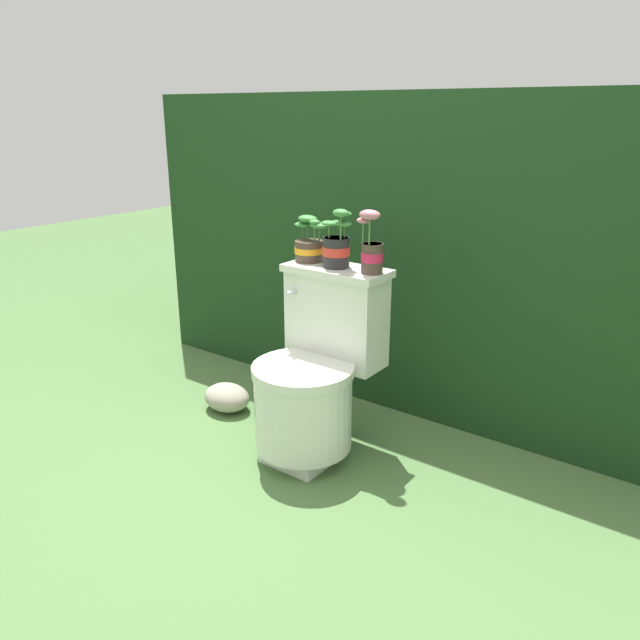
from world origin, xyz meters
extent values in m
plane|color=#4C703D|center=(0.00, 0.00, 0.00)|extent=(12.00, 12.00, 0.00)
cube|color=#193819|center=(0.00, 1.11, 0.73)|extent=(2.83, 1.09, 1.46)
cube|color=silver|center=(0.02, -0.04, 0.03)|extent=(0.26, 0.28, 0.06)
cylinder|color=silver|center=(0.02, -0.04, 0.22)|extent=(0.40, 0.40, 0.32)
cylinder|color=silver|center=(0.02, -0.04, 0.40)|extent=(0.41, 0.41, 0.04)
cube|color=silver|center=(0.02, 0.19, 0.55)|extent=(0.41, 0.18, 0.38)
cube|color=silver|center=(0.02, 0.19, 0.76)|extent=(0.44, 0.21, 0.03)
cylinder|color=silver|center=(-0.13, 0.07, 0.67)|extent=(0.02, 0.05, 0.02)
cylinder|color=#47382D|center=(-0.13, 0.21, 0.82)|extent=(0.12, 0.12, 0.09)
cylinder|color=orange|center=(-0.13, 0.21, 0.82)|extent=(0.12, 0.12, 0.03)
cylinder|color=#332319|center=(-0.13, 0.21, 0.85)|extent=(0.11, 0.11, 0.01)
cylinder|color=#4C753D|center=(-0.10, 0.20, 0.90)|extent=(0.01, 0.01, 0.08)
ellipsoid|color=#387F38|center=(-0.10, 0.20, 0.94)|extent=(0.05, 0.04, 0.02)
cylinder|color=#4C753D|center=(-0.08, 0.21, 0.89)|extent=(0.01, 0.01, 0.06)
ellipsoid|color=#387F38|center=(-0.08, 0.21, 0.93)|extent=(0.09, 0.06, 0.03)
cylinder|color=#4C753D|center=(-0.15, 0.22, 0.90)|extent=(0.01, 0.01, 0.08)
ellipsoid|color=#387F38|center=(-0.15, 0.22, 0.95)|extent=(0.09, 0.06, 0.03)
cylinder|color=#4C753D|center=(-0.18, 0.23, 0.89)|extent=(0.01, 0.01, 0.05)
ellipsoid|color=#387F38|center=(-0.18, 0.23, 0.92)|extent=(0.08, 0.06, 0.02)
cylinder|color=#262628|center=(0.02, 0.19, 0.83)|extent=(0.11, 0.11, 0.12)
cylinder|color=red|center=(0.02, 0.19, 0.84)|extent=(0.11, 0.11, 0.04)
cylinder|color=#332319|center=(0.02, 0.19, 0.89)|extent=(0.10, 0.10, 0.01)
cylinder|color=#4C753D|center=(0.00, 0.16, 0.92)|extent=(0.01, 0.01, 0.05)
ellipsoid|color=#387F38|center=(0.00, 0.16, 0.95)|extent=(0.07, 0.05, 0.02)
cylinder|color=#4C753D|center=(0.05, 0.20, 0.94)|extent=(0.01, 0.01, 0.09)
ellipsoid|color=#387F38|center=(0.05, 0.20, 0.99)|extent=(0.06, 0.04, 0.02)
cylinder|color=#4C753D|center=(0.06, 0.16, 0.94)|extent=(0.01, 0.01, 0.10)
ellipsoid|color=#387F38|center=(0.06, 0.16, 1.00)|extent=(0.07, 0.05, 0.03)
cylinder|color=#4C753D|center=(0.04, 0.19, 0.92)|extent=(0.01, 0.01, 0.05)
ellipsoid|color=#387F38|center=(0.04, 0.19, 0.95)|extent=(0.10, 0.07, 0.03)
cylinder|color=#47382D|center=(0.19, 0.19, 0.83)|extent=(0.08, 0.08, 0.12)
cylinder|color=#D1234C|center=(0.19, 0.19, 0.84)|extent=(0.09, 0.09, 0.04)
cylinder|color=#332319|center=(0.19, 0.19, 0.88)|extent=(0.08, 0.08, 0.01)
cylinder|color=#4C753D|center=(0.16, 0.17, 0.93)|extent=(0.01, 0.01, 0.08)
ellipsoid|color=#B26B75|center=(0.16, 0.17, 0.98)|extent=(0.06, 0.04, 0.02)
cylinder|color=#4C753D|center=(0.19, 0.16, 0.94)|extent=(0.01, 0.01, 0.10)
ellipsoid|color=#B26B75|center=(0.19, 0.16, 1.01)|extent=(0.09, 0.06, 0.04)
ellipsoid|color=#9E9384|center=(-0.55, 0.08, 0.06)|extent=(0.24, 0.19, 0.13)
camera|label=1|loc=(1.43, -1.84, 1.38)|focal=35.00mm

